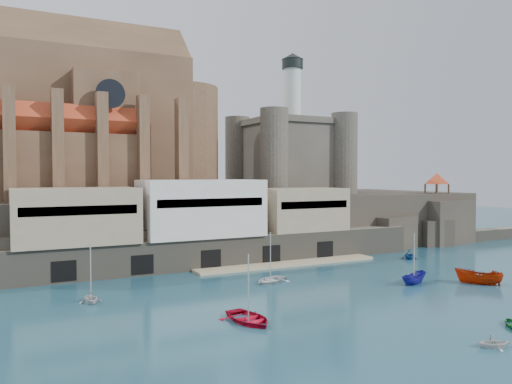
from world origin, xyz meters
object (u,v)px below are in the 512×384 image
object	(u,v)px
boat_0	(248,322)
boat_2	(414,284)
boat_1	(493,347)
castle_keep	(289,153)
church	(84,126)
pavilion	(437,180)

from	to	relation	value
boat_0	boat_2	size ratio (longest dim) A/B	1.32
boat_1	boat_2	size ratio (longest dim) A/B	0.60
castle_keep	church	bearing A→B (deg)	178.89
pavilion	castle_keep	bearing A→B (deg)	149.82
castle_keep	boat_2	distance (m)	46.20
church	boat_2	distance (m)	58.55
church	boat_1	bearing A→B (deg)	-70.67
boat_0	boat_2	distance (m)	26.28
boat_0	boat_1	bearing A→B (deg)	-51.42
pavilion	boat_2	size ratio (longest dim) A/B	1.37
church	boat_0	world-z (taller)	church
boat_2	boat_0	bearing A→B (deg)	85.01
boat_1	church	bearing A→B (deg)	40.13
castle_keep	boat_0	world-z (taller)	castle_keep
castle_keep	boat_2	xyz separation A→B (m)	(-6.76, -41.88, -18.31)
castle_keep	boat_0	distance (m)	59.95
pavilion	boat_0	distance (m)	67.78
boat_0	castle_keep	bearing A→B (deg)	50.28
church	pavilion	size ratio (longest dim) A/B	7.34
boat_1	boat_2	xyz separation A→B (m)	(11.42, 20.14, 0.00)
castle_keep	boat_0	bearing A→B (deg)	-124.77
boat_2	castle_keep	bearing A→B (deg)	-25.15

